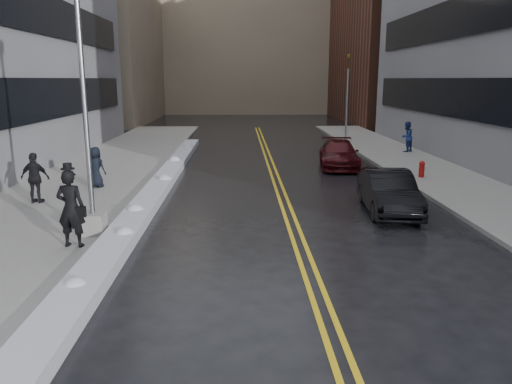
{
  "coord_description": "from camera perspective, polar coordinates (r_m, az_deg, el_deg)",
  "views": [
    {
      "loc": [
        0.87,
        -11.72,
        4.45
      ],
      "look_at": [
        1.32,
        2.14,
        1.3
      ],
      "focal_mm": 35.0,
      "sensor_mm": 36.0,
      "label": 1
    }
  ],
  "objects": [
    {
      "name": "building_west_far",
      "position": [
        58.26,
        -18.98,
        16.62
      ],
      "size": [
        14.0,
        22.0,
        18.0
      ],
      "primitive_type": "cube",
      "color": "gray",
      "rests_on": "ground"
    },
    {
      "name": "pedestrian_east",
      "position": [
        31.46,
        16.83,
        6.06
      ],
      "size": [
        1.11,
        1.09,
        1.81
      ],
      "primitive_type": "imported",
      "rotation": [
        0.0,
        0.0,
        3.85
      ],
      "color": "navy",
      "rests_on": "sidewalk_east"
    },
    {
      "name": "lane_line_left",
      "position": [
        22.22,
        2.0,
        1.25
      ],
      "size": [
        0.12,
        50.0,
        0.01
      ],
      "primitive_type": "cube",
      "color": "gold",
      "rests_on": "ground"
    },
    {
      "name": "car_maroon",
      "position": [
        26.03,
        9.45,
        4.29
      ],
      "size": [
        2.45,
        4.87,
        1.36
      ],
      "primitive_type": "imported",
      "rotation": [
        0.0,
        0.0,
        -0.12
      ],
      "color": "#37080C",
      "rests_on": "ground"
    },
    {
      "name": "ground",
      "position": [
        12.57,
        -5.77,
        -8.01
      ],
      "size": [
        160.0,
        160.0,
        0.0
      ],
      "primitive_type": "plane",
      "color": "black",
      "rests_on": "ground"
    },
    {
      "name": "sidewalk_east",
      "position": [
        23.97,
        20.58,
        1.45
      ],
      "size": [
        4.0,
        50.0,
        0.15
      ],
      "primitive_type": "cube",
      "color": "gray",
      "rests_on": "ground"
    },
    {
      "name": "building_far",
      "position": [
        72.03,
        -0.99,
        18.02
      ],
      "size": [
        36.0,
        16.0,
        22.0
      ],
      "primitive_type": "cube",
      "color": "gray",
      "rests_on": "ground"
    },
    {
      "name": "traffic_signal",
      "position": [
        36.54,
        10.39,
        10.95
      ],
      "size": [
        0.16,
        0.2,
        6.0
      ],
      "color": "gray",
      "rests_on": "sidewalk_east"
    },
    {
      "name": "lane_line_right",
      "position": [
        22.24,
        2.77,
        1.25
      ],
      "size": [
        0.12,
        50.0,
        0.01
      ],
      "primitive_type": "cube",
      "color": "gold",
      "rests_on": "ground"
    },
    {
      "name": "snow_ridge",
      "position": [
        20.45,
        -11.16,
        0.47
      ],
      "size": [
        0.9,
        30.0,
        0.34
      ],
      "primitive_type": "cube",
      "color": "silver",
      "rests_on": "ground"
    },
    {
      "name": "pedestrian_fedora",
      "position": [
        13.78,
        -20.39,
        -1.77
      ],
      "size": [
        0.81,
        0.59,
        2.06
      ],
      "primitive_type": "imported",
      "rotation": [
        0.0,
        0.0,
        3.0
      ],
      "color": "black",
      "rests_on": "sidewalk_west"
    },
    {
      "name": "fire_hydrant",
      "position": [
        23.52,
        18.42,
        2.59
      ],
      "size": [
        0.26,
        0.26,
        0.73
      ],
      "color": "maroon",
      "rests_on": "sidewalk_east"
    },
    {
      "name": "sidewalk_west",
      "position": [
        23.13,
        -18.45,
        1.23
      ],
      "size": [
        5.5,
        50.0,
        0.15
      ],
      "primitive_type": "cube",
      "color": "gray",
      "rests_on": "ground"
    },
    {
      "name": "lamppost",
      "position": [
        14.47,
        -18.65,
        4.51
      ],
      "size": [
        0.65,
        0.65,
        7.62
      ],
      "color": "gray",
      "rests_on": "sidewalk_west"
    },
    {
      "name": "car_black",
      "position": [
        17.5,
        14.91,
        0.02
      ],
      "size": [
        1.82,
        4.41,
        1.42
      ],
      "primitive_type": "imported",
      "rotation": [
        0.0,
        0.0,
        -0.07
      ],
      "color": "black",
      "rests_on": "ground"
    },
    {
      "name": "pedestrian_c",
      "position": [
        21.19,
        -17.86,
        2.73
      ],
      "size": [
        0.93,
        0.75,
        1.65
      ],
      "primitive_type": "imported",
      "rotation": [
        0.0,
        0.0,
        2.82
      ],
      "color": "black",
      "rests_on": "sidewalk_west"
    },
    {
      "name": "pedestrian_d",
      "position": [
        19.21,
        -23.92,
        1.48
      ],
      "size": [
        1.11,
        0.6,
        1.79
      ],
      "primitive_type": "imported",
      "rotation": [
        0.0,
        0.0,
        2.99
      ],
      "color": "black",
      "rests_on": "sidewalk_west"
    }
  ]
}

